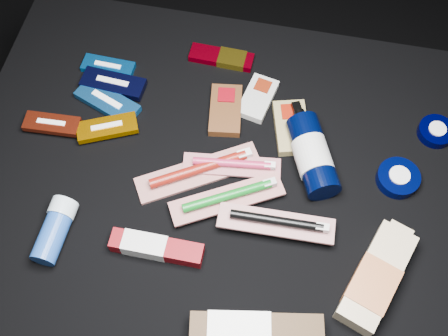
% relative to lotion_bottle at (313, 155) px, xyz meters
% --- Properties ---
extents(ground, '(3.00, 3.00, 0.00)m').
position_rel_lotion_bottle_xyz_m(ground, '(-0.17, -0.06, -0.43)').
color(ground, black).
rests_on(ground, ground).
extents(cloth_table, '(0.98, 0.78, 0.40)m').
position_rel_lotion_bottle_xyz_m(cloth_table, '(-0.17, -0.06, -0.23)').
color(cloth_table, black).
rests_on(cloth_table, ground).
extents(luna_bar_0, '(0.11, 0.04, 0.01)m').
position_rel_lotion_bottle_xyz_m(luna_bar_0, '(-0.44, 0.14, -0.03)').
color(luna_bar_0, '#0853A3').
rests_on(luna_bar_0, cloth_table).
extents(luna_bar_1, '(0.14, 0.10, 0.02)m').
position_rel_lotion_bottle_xyz_m(luna_bar_1, '(-0.42, 0.05, -0.02)').
color(luna_bar_1, '#185BA3').
rests_on(luna_bar_1, cloth_table).
extents(luna_bar_2, '(0.13, 0.06, 0.02)m').
position_rel_lotion_bottle_xyz_m(luna_bar_2, '(-0.42, 0.10, -0.02)').
color(luna_bar_2, black).
rests_on(luna_bar_2, cloth_table).
extents(luna_bar_3, '(0.12, 0.09, 0.02)m').
position_rel_lotion_bottle_xyz_m(luna_bar_3, '(-0.40, -0.01, -0.02)').
color(luna_bar_3, '#AF6A00').
rests_on(luna_bar_3, cloth_table).
extents(luna_bar_4, '(0.11, 0.05, 0.01)m').
position_rel_lotion_bottle_xyz_m(luna_bar_4, '(-0.51, -0.02, -0.02)').
color(luna_bar_4, maroon).
rests_on(luna_bar_4, cloth_table).
extents(clif_bar_0, '(0.08, 0.12, 0.02)m').
position_rel_lotion_bottle_xyz_m(clif_bar_0, '(-0.18, 0.09, -0.02)').
color(clif_bar_0, '#4C2912').
rests_on(clif_bar_0, cloth_table).
extents(clif_bar_1, '(0.07, 0.11, 0.02)m').
position_rel_lotion_bottle_xyz_m(clif_bar_1, '(-0.12, 0.13, -0.02)').
color(clif_bar_1, '#B9B9B2').
rests_on(clif_bar_1, cloth_table).
extents(clif_bar_2, '(0.09, 0.13, 0.02)m').
position_rel_lotion_bottle_xyz_m(clif_bar_2, '(-0.05, 0.07, -0.02)').
color(clif_bar_2, olive).
rests_on(clif_bar_2, cloth_table).
extents(power_bar, '(0.14, 0.05, 0.02)m').
position_rel_lotion_bottle_xyz_m(power_bar, '(-0.21, 0.21, -0.02)').
color(power_bar, maroon).
rests_on(power_bar, cloth_table).
extents(lotion_bottle, '(0.12, 0.20, 0.07)m').
position_rel_lotion_bottle_xyz_m(lotion_bottle, '(0.00, 0.00, 0.00)').
color(lotion_bottle, black).
rests_on(lotion_bottle, cloth_table).
extents(cream_tin_upper, '(0.07, 0.07, 0.02)m').
position_rel_lotion_bottle_xyz_m(cream_tin_upper, '(0.23, 0.11, -0.02)').
color(cream_tin_upper, black).
rests_on(cream_tin_upper, cloth_table).
extents(cream_tin_lower, '(0.08, 0.08, 0.02)m').
position_rel_lotion_bottle_xyz_m(cream_tin_lower, '(0.16, -0.00, -0.02)').
color(cream_tin_lower, black).
rests_on(cream_tin_lower, cloth_table).
extents(bodywash_bottle, '(0.13, 0.21, 0.04)m').
position_rel_lotion_bottle_xyz_m(bodywash_bottle, '(0.13, -0.21, -0.01)').
color(bodywash_bottle, '#C6AF87').
rests_on(bodywash_bottle, cloth_table).
extents(deodorant_stick, '(0.05, 0.12, 0.05)m').
position_rel_lotion_bottle_xyz_m(deodorant_stick, '(-0.43, -0.23, -0.01)').
color(deodorant_stick, '#1B4494').
rests_on(deodorant_stick, cloth_table).
extents(toothbrush_pack_0, '(0.23, 0.17, 0.03)m').
position_rel_lotion_bottle_xyz_m(toothbrush_pack_0, '(-0.20, -0.06, -0.02)').
color(toothbrush_pack_0, '#BAB2AD').
rests_on(toothbrush_pack_0, cloth_table).
extents(toothbrush_pack_1, '(0.19, 0.06, 0.02)m').
position_rel_lotion_bottle_xyz_m(toothbrush_pack_1, '(-0.14, -0.04, -0.02)').
color(toothbrush_pack_1, '#B5ACA8').
rests_on(toothbrush_pack_1, cloth_table).
extents(toothbrush_pack_2, '(0.21, 0.15, 0.02)m').
position_rel_lotion_bottle_xyz_m(toothbrush_pack_2, '(-0.14, -0.11, -0.01)').
color(toothbrush_pack_2, '#B4ACA8').
rests_on(toothbrush_pack_2, cloth_table).
extents(toothbrush_pack_3, '(0.21, 0.05, 0.02)m').
position_rel_lotion_bottle_xyz_m(toothbrush_pack_3, '(-0.04, -0.14, -0.00)').
color(toothbrush_pack_3, silver).
rests_on(toothbrush_pack_3, cloth_table).
extents(toothpaste_carton_red, '(0.16, 0.04, 0.03)m').
position_rel_lotion_bottle_xyz_m(toothpaste_carton_red, '(-0.25, -0.23, -0.02)').
color(toothpaste_carton_red, maroon).
rests_on(toothpaste_carton_red, cloth_table).
extents(toothpaste_carton_green, '(0.22, 0.08, 0.04)m').
position_rel_lotion_bottle_xyz_m(toothpaste_carton_green, '(-0.06, -0.33, -0.01)').
color(toothpaste_carton_green, '#362311').
rests_on(toothpaste_carton_green, cloth_table).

